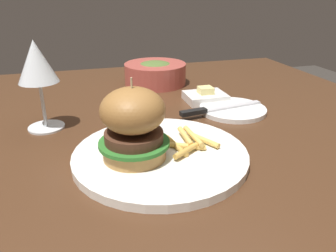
{
  "coord_description": "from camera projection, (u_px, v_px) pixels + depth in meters",
  "views": [
    {
      "loc": [
        -0.12,
        -0.65,
        1.01
      ],
      "look_at": [
        0.02,
        -0.16,
        0.78
      ],
      "focal_mm": 35.0,
      "sensor_mm": 36.0,
      "label": 1
    }
  ],
  "objects": [
    {
      "name": "dining_table",
      "position": [
        139.0,
        152.0,
        0.75
      ],
      "size": [
        1.21,
        0.95,
        0.74
      ],
      "color": "#472B19",
      "rests_on": "ground"
    },
    {
      "name": "fries_pile",
      "position": [
        189.0,
        142.0,
        0.55
      ],
      "size": [
        0.09,
        0.1,
        0.02
      ],
      "color": "gold",
      "rests_on": "main_plate"
    },
    {
      "name": "wine_glass",
      "position": [
        37.0,
        65.0,
        0.61
      ],
      "size": [
        0.07,
        0.07,
        0.17
      ],
      "color": "silver",
      "rests_on": "dining_table"
    },
    {
      "name": "burger_sandwich",
      "position": [
        133.0,
        124.0,
        0.5
      ],
      "size": [
        0.11,
        0.11,
        0.13
      ],
      "color": "#B78447",
      "rests_on": "main_plate"
    },
    {
      "name": "soup_bowl",
      "position": [
        155.0,
        73.0,
        0.94
      ],
      "size": [
        0.17,
        0.17,
        0.07
      ],
      "color": "#B24C42",
      "rests_on": "dining_table"
    },
    {
      "name": "table_knife",
      "position": [
        214.0,
        109.0,
        0.72
      ],
      "size": [
        0.2,
        0.05,
        0.01
      ],
      "color": "silver",
      "rests_on": "bread_plate"
    },
    {
      "name": "bread_plate",
      "position": [
        233.0,
        109.0,
        0.74
      ],
      "size": [
        0.15,
        0.15,
        0.01
      ],
      "primitive_type": "cylinder",
      "color": "white",
      "rests_on": "dining_table"
    },
    {
      "name": "main_plate",
      "position": [
        161.0,
        155.0,
        0.54
      ],
      "size": [
        0.29,
        0.29,
        0.01
      ],
      "primitive_type": "cylinder",
      "color": "white",
      "rests_on": "dining_table"
    },
    {
      "name": "butter_dish",
      "position": [
        205.0,
        97.0,
        0.8
      ],
      "size": [
        0.1,
        0.08,
        0.04
      ],
      "color": "white",
      "rests_on": "dining_table"
    }
  ]
}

